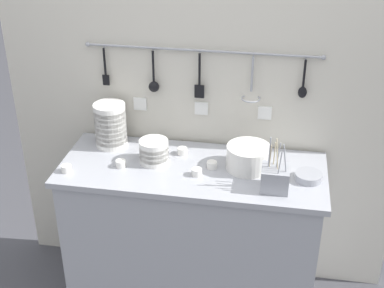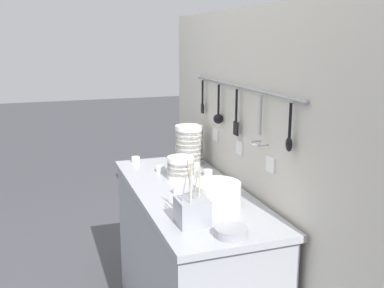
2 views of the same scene
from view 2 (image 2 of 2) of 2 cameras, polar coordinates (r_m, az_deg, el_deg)
name	(u,v)px [view 2 (image 2 of 2)]	position (r m, az deg, el deg)	size (l,w,h in m)	color
counter	(189,266)	(2.47, -0.36, -15.27)	(1.33, 0.53, 0.86)	#9EA0A8
back_wall	(243,180)	(2.40, 6.50, -4.56)	(2.13, 0.11, 1.76)	beige
bowl_stack_short_front	(181,168)	(2.46, -1.45, -3.02)	(0.15, 0.15, 0.12)	silver
bowl_stack_nested_right	(189,145)	(2.73, -0.39, -0.10)	(0.17, 0.17, 0.24)	silver
plate_stack	(217,195)	(2.05, 3.18, -6.51)	(0.22, 0.22, 0.12)	silver
steel_mixing_bowl	(231,232)	(1.79, 4.97, -11.03)	(0.13, 0.13, 0.04)	#93969E
cutlery_caddy	(192,211)	(1.87, 0.02, -8.50)	(0.13, 0.13, 0.27)	#93969E
cup_centre	(207,180)	(2.39, 1.89, -4.58)	(0.05, 0.05, 0.04)	silver
cup_beside_plates	(160,169)	(2.59, -4.03, -3.18)	(0.05, 0.05, 0.04)	silver
cup_edge_far	(208,173)	(2.52, 2.04, -3.67)	(0.05, 0.05, 0.04)	silver
cup_back_right	(178,190)	(2.24, -1.78, -5.89)	(0.05, 0.05, 0.04)	silver
cup_back_left	(136,159)	(2.81, -7.16, -1.96)	(0.05, 0.05, 0.04)	silver
cup_mid_row	(197,192)	(2.20, 0.69, -6.18)	(0.05, 0.05, 0.04)	silver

